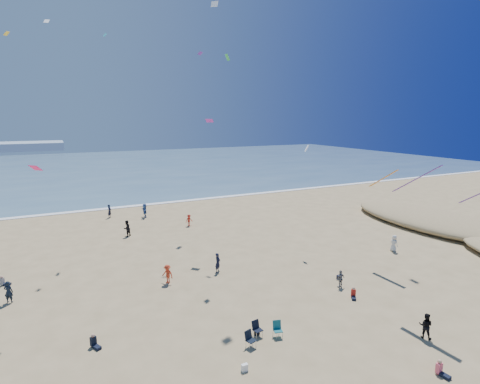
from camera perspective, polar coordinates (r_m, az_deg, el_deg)
name	(u,v)px	position (r m, az deg, el deg)	size (l,w,h in m)	color
ocean	(91,168)	(108.90, -21.71, 3.39)	(220.00, 100.00, 0.06)	#476B84
surf_line	(121,207)	(59.86, -17.65, -2.22)	(220.00, 1.20, 0.08)	white
standing_flyers	(182,249)	(37.28, -8.78, -8.62)	(34.90, 39.43, 1.92)	black
seated_group	(231,330)	(24.92, -1.40, -20.27)	(25.23, 25.53, 0.84)	white
chair_cluster	(262,333)	(24.54, 3.43, -20.62)	(2.74, 1.52, 1.00)	black
white_tote	(245,368)	(22.31, 0.71, -25.18)	(0.35, 0.20, 0.40)	white
black_backpack	(257,332)	(25.19, 2.59, -20.52)	(0.30, 0.22, 0.38)	black
navy_bag	(338,277)	(33.59, 14.75, -12.42)	(0.28, 0.18, 0.34)	black
kites_aloft	(282,101)	(30.53, 6.41, 13.66)	(44.96, 43.02, 27.77)	red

